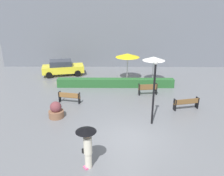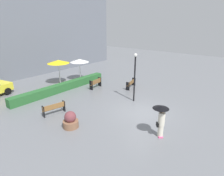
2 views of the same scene
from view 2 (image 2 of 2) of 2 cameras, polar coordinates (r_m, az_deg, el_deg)
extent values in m
plane|color=slate|center=(14.28, 8.86, -7.35)|extent=(60.00, 60.00, 0.00)
cube|color=olive|center=(14.38, -17.17, -5.91)|extent=(1.69, 0.56, 0.04)
cube|color=olive|center=(14.18, -17.04, -5.34)|extent=(1.65, 0.38, 0.37)
cube|color=black|center=(14.14, -20.04, -6.78)|extent=(0.12, 0.33, 0.83)
cube|color=black|center=(14.64, -14.33, -5.27)|extent=(0.12, 0.33, 0.83)
cube|color=brown|center=(19.28, 5.68, 1.37)|extent=(1.86, 0.67, 0.04)
cube|color=brown|center=(19.17, 6.11, 1.88)|extent=(1.81, 0.45, 0.36)
cube|color=black|center=(18.52, 4.79, 0.53)|extent=(0.14, 0.36, 0.82)
cube|color=black|center=(20.06, 6.60, 1.95)|extent=(0.14, 0.36, 0.82)
cube|color=brown|center=(19.19, -5.05, 1.40)|extent=(1.56, 0.44, 0.04)
cube|color=brown|center=(19.02, -4.69, 2.01)|extent=(1.53, 0.21, 0.44)
cube|color=black|center=(18.65, -6.33, 0.80)|extent=(0.10, 0.38, 0.94)
cube|color=black|center=(19.71, -3.75, 1.90)|extent=(0.10, 0.38, 0.94)
cylinder|color=silver|center=(11.59, 14.42, -12.41)|extent=(0.32, 0.32, 0.75)
cube|color=#F2598C|center=(11.72, 14.36, -13.95)|extent=(0.41, 0.40, 0.08)
cylinder|color=silver|center=(11.21, 14.75, -9.02)|extent=(0.38, 0.38, 0.81)
sphere|color=tan|center=(10.98, 14.98, -6.68)|extent=(0.21, 0.21, 0.21)
cube|color=black|center=(11.31, 13.53, -10.69)|extent=(0.28, 0.25, 0.22)
cylinder|color=black|center=(11.06, 14.37, -7.74)|extent=(0.02, 0.02, 0.90)
cone|color=black|center=(10.86, 14.57, -5.62)|extent=(0.92, 0.92, 0.16)
cylinder|color=brown|center=(12.48, -12.35, -10.55)|extent=(0.99, 0.99, 0.46)
sphere|color=brown|center=(12.25, -12.51, -8.52)|extent=(0.74, 0.74, 0.74)
cylinder|color=black|center=(15.58, 6.82, 2.53)|extent=(0.12, 0.12, 3.78)
sphere|color=white|center=(15.13, 7.13, 9.85)|extent=(0.28, 0.28, 0.28)
cylinder|color=silver|center=(20.90, -15.61, 4.38)|extent=(0.06, 0.06, 2.45)
cone|color=yellow|center=(20.63, -15.91, 7.67)|extent=(2.28, 2.28, 0.35)
cylinder|color=silver|center=(21.92, -9.63, 5.26)|extent=(0.06, 0.06, 2.27)
cone|color=white|center=(21.68, -9.80, 8.18)|extent=(2.09, 2.09, 0.35)
cube|color=#28602D|center=(18.96, -14.65, 0.27)|extent=(10.38, 0.70, 0.75)
cube|color=slate|center=(24.91, -25.33, 16.15)|extent=(28.00, 1.20, 11.49)
cylinder|color=black|center=(19.87, -29.00, -0.88)|extent=(0.67, 0.36, 0.64)
camera|label=1|loc=(11.34, 65.67, 11.40)|focal=36.55mm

